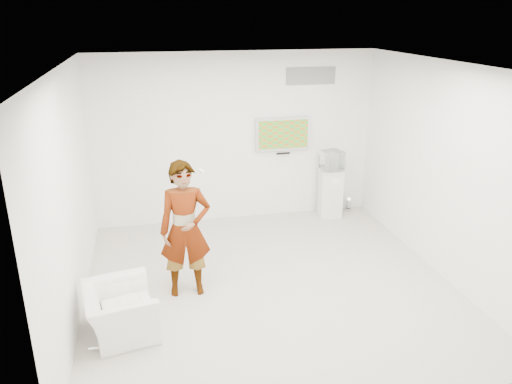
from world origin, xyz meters
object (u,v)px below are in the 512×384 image
pedestal (330,193)px  tv (283,134)px  person (185,230)px  armchair (120,311)px  floor_uplight (349,204)px

pedestal → tv: bearing=164.3°
person → armchair: bearing=-137.1°
tv → person: bearing=-129.3°
person → floor_uplight: (3.29, 2.32, -0.80)m
person → armchair: (-0.86, -0.76, -0.63)m
tv → armchair: tv is taller
pedestal → armchair: bearing=-141.6°
floor_uplight → armchair: bearing=-143.4°
armchair → floor_uplight: bearing=-63.4°
person → floor_uplight: 4.10m
pedestal → floor_uplight: (0.45, 0.14, -0.33)m
pedestal → floor_uplight: size_ratio=3.68×
floor_uplight → pedestal: bearing=-162.0°
pedestal → floor_uplight: pedestal is taller
person → pedestal: (2.85, 2.17, -0.48)m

